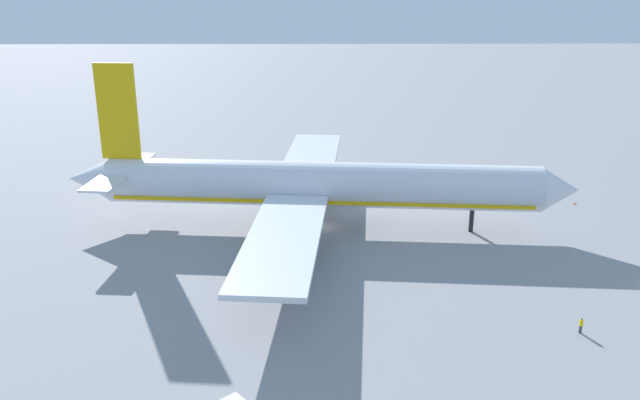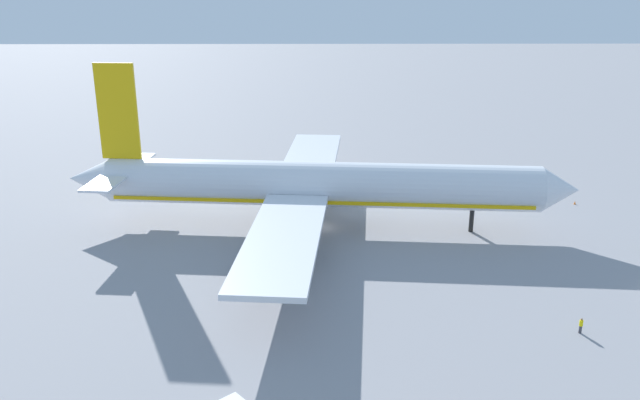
# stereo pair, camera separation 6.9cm
# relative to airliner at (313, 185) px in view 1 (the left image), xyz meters

# --- Properties ---
(ground_plane) EXTENTS (600.00, 600.00, 0.00)m
(ground_plane) POSITION_rel_airliner_xyz_m (1.26, -0.18, -6.81)
(ground_plane) COLOR gray
(airliner) EXTENTS (77.70, 71.60, 24.82)m
(airliner) POSITION_rel_airliner_xyz_m (0.00, 0.00, 0.00)
(airliner) COLOR silver
(airliner) RESTS_ON ground
(ground_worker_3) EXTENTS (0.48, 0.48, 1.78)m
(ground_worker_3) POSITION_rel_airliner_xyz_m (28.93, -31.98, -5.90)
(ground_worker_3) COLOR #3F3F47
(ground_worker_3) RESTS_ON ground
(traffic_cone_2) EXTENTS (0.36, 0.36, 0.55)m
(traffic_cone_2) POSITION_rel_airliner_xyz_m (44.64, 10.13, -6.53)
(traffic_cone_2) COLOR orange
(traffic_cone_2) RESTS_ON ground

